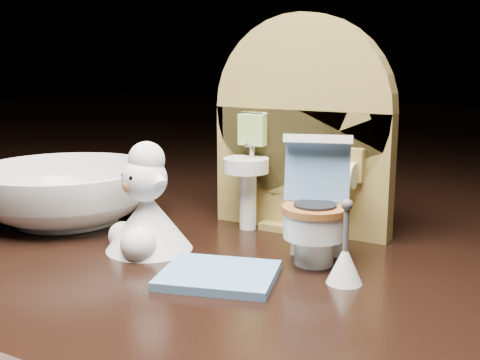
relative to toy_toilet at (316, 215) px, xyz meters
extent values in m
cube|color=black|center=(-0.04, -0.01, -0.08)|extent=(2.50, 2.50, 0.10)
cube|color=olive|center=(-0.04, 0.06, 0.01)|extent=(0.13, 0.02, 0.09)
cylinder|color=olive|center=(-0.04, 0.06, 0.06)|extent=(0.13, 0.02, 0.13)
cube|color=olive|center=(-0.04, 0.06, -0.03)|extent=(0.05, 0.04, 0.01)
cylinder|color=white|center=(-0.07, 0.04, -0.01)|extent=(0.01, 0.01, 0.04)
cylinder|color=white|center=(-0.07, 0.04, 0.02)|extent=(0.03, 0.03, 0.01)
cylinder|color=silver|center=(-0.07, 0.05, 0.03)|extent=(0.00, 0.00, 0.01)
cube|color=#9BC25F|center=(-0.07, 0.05, 0.04)|extent=(0.02, 0.01, 0.02)
cube|color=olive|center=(0.00, 0.05, 0.02)|extent=(0.02, 0.01, 0.02)
cylinder|color=beige|center=(0.00, 0.04, 0.02)|extent=(0.02, 0.02, 0.02)
cylinder|color=white|center=(0.00, -0.01, -0.02)|extent=(0.02, 0.02, 0.02)
cylinder|color=white|center=(0.00, -0.01, 0.00)|extent=(0.04, 0.04, 0.02)
cylinder|color=#9B5424|center=(0.00, -0.01, 0.01)|extent=(0.04, 0.04, 0.00)
cube|color=white|center=(0.00, 0.01, 0.00)|extent=(0.03, 0.02, 0.05)
cube|color=#6290BE|center=(0.00, 0.01, 0.03)|extent=(0.04, 0.03, 0.04)
cube|color=white|center=(0.00, 0.00, 0.05)|extent=(0.04, 0.02, 0.01)
cylinder|color=#9FBD42|center=(0.00, 0.02, 0.02)|extent=(0.01, 0.01, 0.01)
cube|color=#6290BE|center=(-0.03, -0.06, -0.03)|extent=(0.07, 0.07, 0.00)
cone|color=white|center=(0.03, -0.03, -0.02)|extent=(0.02, 0.02, 0.02)
cylinder|color=#59595B|center=(0.03, -0.03, 0.00)|extent=(0.00, 0.00, 0.03)
sphere|color=#59595B|center=(0.03, -0.03, 0.02)|extent=(0.01, 0.01, 0.01)
cone|color=white|center=(-0.10, -0.03, -0.01)|extent=(0.06, 0.06, 0.04)
sphere|color=white|center=(-0.09, -0.05, -0.02)|extent=(0.02, 0.02, 0.02)
sphere|color=white|center=(-0.12, -0.04, -0.02)|extent=(0.02, 0.02, 0.02)
sphere|color=white|center=(-0.10, -0.03, 0.02)|extent=(0.03, 0.03, 0.03)
sphere|color=tan|center=(-0.11, -0.04, 0.02)|extent=(0.01, 0.01, 0.01)
sphere|color=white|center=(-0.10, -0.03, 0.03)|extent=(0.02, 0.02, 0.02)
cone|color=white|center=(-0.11, -0.03, 0.02)|extent=(0.01, 0.01, 0.01)
cone|color=white|center=(-0.09, -0.04, 0.02)|extent=(0.01, 0.01, 0.01)
sphere|color=black|center=(-0.11, -0.04, 0.02)|extent=(0.00, 0.00, 0.00)
sphere|color=black|center=(-0.10, -0.05, 0.02)|extent=(0.00, 0.00, 0.00)
imported|color=white|center=(-0.20, -0.01, -0.01)|extent=(0.14, 0.14, 0.04)
camera|label=1|loc=(0.13, -0.33, 0.09)|focal=45.00mm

